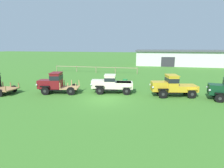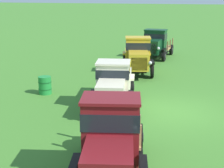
% 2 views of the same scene
% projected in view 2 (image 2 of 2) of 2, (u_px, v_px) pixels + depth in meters
% --- Properties ---
extents(ground_plane, '(240.00, 240.00, 0.00)m').
position_uv_depth(ground_plane, '(175.00, 112.00, 14.48)').
color(ground_plane, '#3D7528').
extents(vintage_truck_second_in_line, '(4.67, 2.49, 2.33)m').
position_uv_depth(vintage_truck_second_in_line, '(111.00, 141.00, 8.91)').
color(vintage_truck_second_in_line, black).
rests_on(vintage_truck_second_in_line, ground).
extents(vintage_truck_midrow_center, '(4.76, 2.32, 2.06)m').
position_uv_depth(vintage_truck_midrow_center, '(114.00, 83.00, 15.03)').
color(vintage_truck_midrow_center, black).
rests_on(vintage_truck_midrow_center, ground).
extents(vintage_truck_far_side, '(4.88, 2.59, 2.27)m').
position_uv_depth(vintage_truck_far_side, '(138.00, 55.00, 21.06)').
color(vintage_truck_far_side, black).
rests_on(vintage_truck_far_side, ground).
extents(vintage_truck_back_of_row, '(4.76, 2.36, 2.17)m').
position_uv_depth(vintage_truck_back_of_row, '(155.00, 44.00, 25.62)').
color(vintage_truck_back_of_row, black).
rests_on(vintage_truck_back_of_row, ground).
extents(oil_drum_beside_row, '(0.66, 0.66, 0.88)m').
position_uv_depth(oil_drum_beside_row, '(45.00, 85.00, 16.97)').
color(oil_drum_beside_row, '#1E7F33').
rests_on(oil_drum_beside_row, ground).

